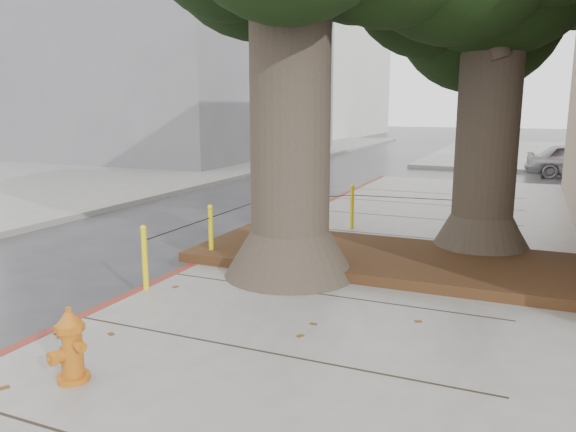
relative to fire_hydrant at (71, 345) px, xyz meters
The scene contains 9 objects.
ground 1.63m from the fire_hydrant, 56.77° to the left, with size 140.00×140.00×0.00m, color #28282B.
sidewalk_opposite 17.34m from the fire_hydrant, 139.33° to the left, with size 14.00×60.00×0.15m, color slate.
curb_red 3.99m from the fire_hydrant, 106.84° to the left, with size 0.14×26.00×0.16m, color maroon.
planter_bed 5.49m from the fire_hydrant, 71.39° to the left, with size 6.40×2.60×0.16m, color black.
building_far_grey 27.81m from the fire_hydrant, 121.27° to the left, with size 12.00×16.00×12.00m, color slate.
building_far_white 49.53m from the fire_hydrant, 109.23° to the left, with size 12.00×18.00×15.00m, color silver.
bollard_ring 5.68m from the fire_hydrant, 90.17° to the left, with size 3.79×5.39×0.95m.
fire_hydrant is the anchor object (origin of this frame).
car_dark 23.08m from the fire_hydrant, 120.98° to the left, with size 1.72×4.23×1.23m, color black.
Camera 1 is at (3.01, -5.04, 2.74)m, focal length 35.00 mm.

